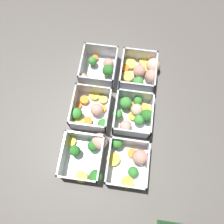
{
  "coord_description": "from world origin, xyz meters",
  "views": [
    {
      "loc": [
        0.23,
        0.03,
        0.67
      ],
      "look_at": [
        0.0,
        0.0,
        0.02
      ],
      "focal_mm": 35.0,
      "sensor_mm": 36.0,
      "label": 1
    }
  ],
  "objects_px": {
    "container_far_right": "(129,161)",
    "container_near_left": "(99,69)",
    "container_near_center": "(91,111)",
    "container_near_right": "(88,154)",
    "container_far_center": "(133,113)",
    "container_far_left": "(142,71)"
  },
  "relations": [
    {
      "from": "container_far_right",
      "to": "container_near_left",
      "type": "bearing_deg",
      "value": -154.89
    },
    {
      "from": "container_near_center",
      "to": "container_near_right",
      "type": "distance_m",
      "value": 0.14
    },
    {
      "from": "container_near_center",
      "to": "container_far_center",
      "type": "bearing_deg",
      "value": 94.24
    },
    {
      "from": "container_near_right",
      "to": "container_far_left",
      "type": "height_order",
      "value": "same"
    },
    {
      "from": "container_near_left",
      "to": "container_far_center",
      "type": "xyz_separation_m",
      "value": [
        0.14,
        0.13,
        0.0
      ]
    },
    {
      "from": "container_near_right",
      "to": "container_far_center",
      "type": "relative_size",
      "value": 1.24
    },
    {
      "from": "container_near_left",
      "to": "container_near_center",
      "type": "xyz_separation_m",
      "value": [
        0.15,
        0.0,
        -0.0
      ]
    },
    {
      "from": "container_far_center",
      "to": "container_far_right",
      "type": "relative_size",
      "value": 0.88
    },
    {
      "from": "container_near_center",
      "to": "container_far_right",
      "type": "height_order",
      "value": "same"
    },
    {
      "from": "container_far_left",
      "to": "container_far_right",
      "type": "bearing_deg",
      "value": -2.19
    },
    {
      "from": "container_far_left",
      "to": "container_near_center",
      "type": "bearing_deg",
      "value": -41.77
    },
    {
      "from": "container_far_left",
      "to": "container_far_right",
      "type": "xyz_separation_m",
      "value": [
        0.3,
        -0.01,
        -0.0
      ]
    },
    {
      "from": "container_far_left",
      "to": "container_far_center",
      "type": "xyz_separation_m",
      "value": [
        0.15,
        -0.01,
        0.0
      ]
    },
    {
      "from": "container_near_right",
      "to": "container_far_center",
      "type": "distance_m",
      "value": 0.19
    },
    {
      "from": "container_near_left",
      "to": "container_far_left",
      "type": "distance_m",
      "value": 0.15
    },
    {
      "from": "container_near_right",
      "to": "container_far_center",
      "type": "height_order",
      "value": "same"
    },
    {
      "from": "container_far_left",
      "to": "container_far_center",
      "type": "relative_size",
      "value": 1.05
    },
    {
      "from": "container_far_left",
      "to": "container_far_center",
      "type": "bearing_deg",
      "value": -4.94
    },
    {
      "from": "container_far_left",
      "to": "container_far_right",
      "type": "relative_size",
      "value": 0.92
    },
    {
      "from": "container_near_center",
      "to": "container_far_center",
      "type": "relative_size",
      "value": 1.09
    },
    {
      "from": "container_near_center",
      "to": "container_far_right",
      "type": "bearing_deg",
      "value": 44.4
    },
    {
      "from": "container_near_left",
      "to": "container_far_center",
      "type": "height_order",
      "value": "same"
    }
  ]
}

